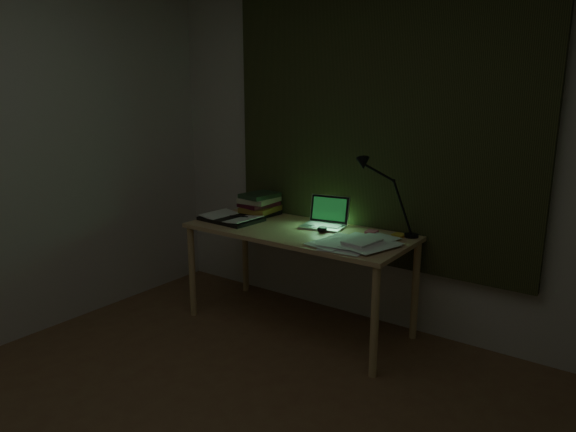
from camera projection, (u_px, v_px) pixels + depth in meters
name	position (u px, v px, depth m)	size (l,w,h in m)	color
wall_back	(376.00, 146.00, 3.47)	(3.50, 0.00, 2.50)	beige
curtain	(374.00, 116.00, 3.39)	(2.20, 0.06, 2.00)	#292F17
desk	(298.00, 279.00, 3.55)	(1.54, 0.67, 0.70)	tan
laptop	(323.00, 213.00, 3.49)	(0.28, 0.32, 0.20)	silver
open_textbook	(231.00, 218.00, 3.71)	(0.42, 0.30, 0.04)	white
book_stack	(260.00, 204.00, 3.86)	(0.22, 0.27, 0.18)	white
loose_papers	(356.00, 240.00, 3.17)	(0.37, 0.39, 0.02)	silver
mouse	(322.00, 229.00, 3.41)	(0.06, 0.10, 0.04)	black
sticky_yellow	(399.00, 235.00, 3.30)	(0.08, 0.08, 0.02)	gold
sticky_pink	(372.00, 232.00, 3.38)	(0.07, 0.07, 0.02)	#ED5C77
desk_lamp	(413.00, 199.00, 3.23)	(0.33, 0.26, 0.49)	black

